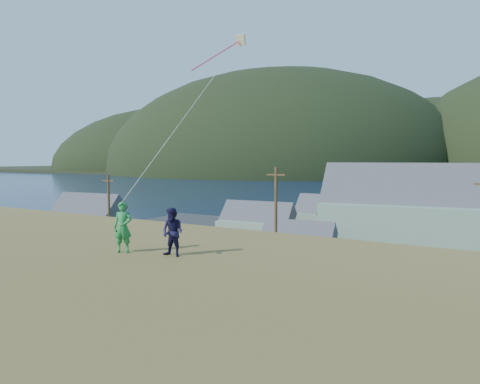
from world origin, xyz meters
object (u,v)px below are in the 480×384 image
shed_teal (85,220)px  kite_flyer_navy (173,232)px  shed_palegreen_near (256,226)px  shed_white (297,247)px  kite_flyer_green (123,227)px  shed_palegreen_far (334,218)px  wharf (345,219)px

shed_teal → kite_flyer_navy: kite_flyer_navy is taller
shed_palegreen_near → shed_white: (8.44, -7.81, -0.28)m
shed_white → kite_flyer_green: (4.62, -26.62, 5.95)m
shed_teal → shed_palegreen_far: shed_teal is taller
kite_flyer_green → kite_flyer_navy: 1.85m
kite_flyer_navy → kite_flyer_green: bearing=-169.8°
kite_flyer_green → shed_palegreen_far: bearing=73.8°
shed_palegreen_far → kite_flyer_navy: bearing=-78.7°
wharf → shed_white: bearing=-81.7°
shed_teal → shed_palegreen_near: (19.95, 8.30, -0.31)m
wharf → shed_palegreen_near: 24.61m
kite_flyer_navy → shed_teal: bearing=141.2°
shed_teal → shed_white: size_ratio=1.36×
shed_teal → shed_palegreen_far: (26.42, 17.80, -0.10)m
shed_palegreen_far → kite_flyer_green: size_ratio=5.91×
shed_teal → shed_palegreen_near: 21.60m
kite_flyer_navy → wharf: bearing=98.4°
shed_white → shed_palegreen_far: shed_palegreen_far is taller
shed_teal → shed_white: bearing=-5.5°
shed_palegreen_near → shed_palegreen_far: bearing=51.1°
shed_teal → shed_white: shed_teal is taller
shed_teal → wharf: bearing=47.4°
wharf → shed_white: (4.65, -32.05, 1.66)m
kite_flyer_navy → shed_palegreen_far: bearing=98.5°
shed_white → shed_palegreen_near: bearing=132.2°
shed_palegreen_far → kite_flyer_navy: size_ratio=6.45×
kite_flyer_green → kite_flyer_navy: bearing=-12.2°
shed_teal → shed_white: (28.39, 0.49, -0.59)m
wharf → shed_teal: size_ratio=2.64×
shed_palegreen_near → kite_flyer_green: size_ratio=5.32×
shed_teal → shed_palegreen_near: size_ratio=1.08×
shed_palegreen_near → kite_flyer_green: bearing=-73.9°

